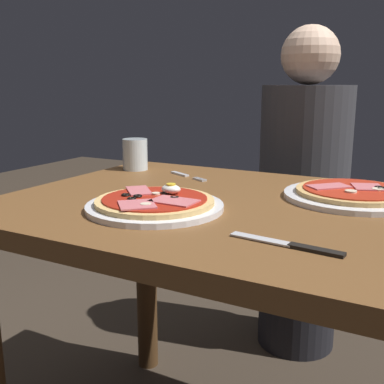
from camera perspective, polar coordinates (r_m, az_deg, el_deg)
name	(u,v)px	position (r m, az deg, el deg)	size (l,w,h in m)	color
dining_table	(237,258)	(1.08, 5.47, -7.95)	(1.06, 0.76, 0.73)	brown
pizza_foreground	(155,204)	(0.98, -4.53, -1.42)	(0.29, 0.29, 0.05)	white
pizza_across_left	(353,194)	(1.13, 19.03, -0.23)	(0.31, 0.31, 0.03)	white
water_glass_near	(135,156)	(1.45, -6.93, 4.36)	(0.08, 0.08, 0.09)	silver
fork	(185,175)	(1.34, -0.82, 2.03)	(0.15, 0.08, 0.00)	silver
knife	(293,245)	(0.78, 12.20, -6.37)	(0.20, 0.04, 0.01)	silver
diner_person	(302,202)	(1.76, 13.28, -1.25)	(0.32, 0.32, 1.18)	black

